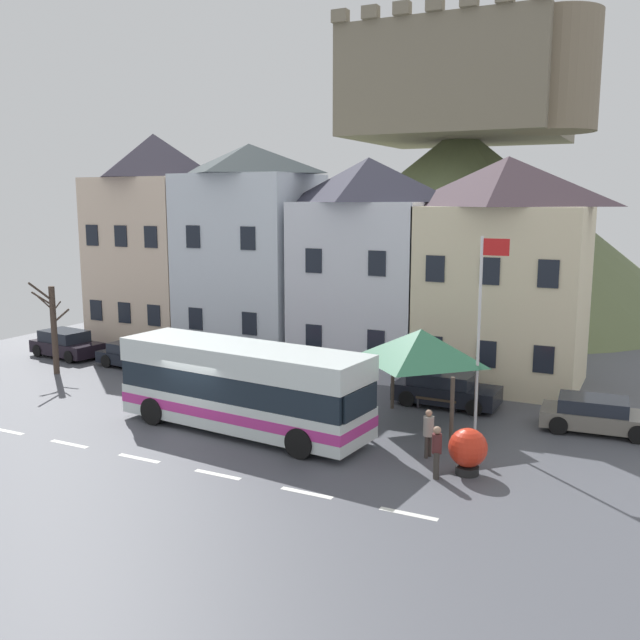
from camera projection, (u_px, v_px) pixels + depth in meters
name	position (u px, v px, depth m)	size (l,w,h in m)	color
ground_plane	(191.00, 434.00, 24.72)	(40.00, 60.00, 0.07)	#4C4E56
townhouse_00	(157.00, 241.00, 38.96)	(5.90, 5.77, 11.62)	beige
townhouse_01	(250.00, 252.00, 36.19)	(6.30, 5.45, 10.87)	silver
townhouse_02	(368.00, 265.00, 33.33)	(6.13, 5.31, 10.03)	silver
townhouse_03	(504.00, 273.00, 30.62)	(6.79, 5.49, 9.92)	beige
hilltop_castle	(460.00, 206.00, 52.05)	(33.82, 33.82, 20.50)	#5F6B45
transit_bus	(243.00, 388.00, 24.73)	(9.71, 3.45, 3.08)	silver
bus_shelter	(421.00, 346.00, 24.95)	(3.60, 3.60, 3.59)	#473D33
parked_car_00	(445.00, 389.00, 27.94)	(4.12, 1.92, 1.33)	black
parked_car_01	(222.00, 368.00, 31.73)	(4.15, 2.41, 1.23)	black
parked_car_02	(597.00, 415.00, 24.79)	(3.98, 2.10, 1.22)	slate
parked_car_03	(141.00, 356.00, 34.19)	(4.75, 2.37, 1.19)	black
parked_car_04	(66.00, 344.00, 36.56)	(4.14, 2.30, 1.38)	black
pedestrian_00	(437.00, 452.00, 20.63)	(0.29, 0.38, 1.58)	#38332D
pedestrian_01	(428.00, 429.00, 22.25)	(0.34, 0.34, 1.57)	#38332D
public_bench	(438.00, 397.00, 27.44)	(1.61, 0.48, 0.87)	#473828
flagpole	(481.00, 322.00, 23.69)	(0.95, 0.10, 6.91)	silver
harbour_buoy	(468.00, 449.00, 20.89)	(1.17, 1.17, 1.42)	black
bare_tree_00	(53.00, 327.00, 32.76)	(1.58, 1.81, 4.46)	#47382D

